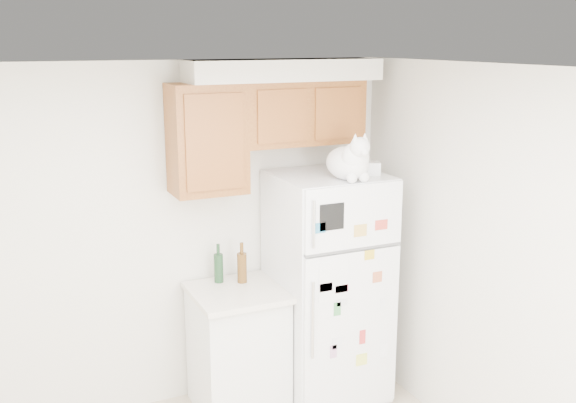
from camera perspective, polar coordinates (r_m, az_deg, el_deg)
room_shell at (r=3.11m, az=-4.44°, el=-4.52°), size 3.84×4.04×2.52m
refrigerator at (r=5.02m, az=3.40°, el=-7.24°), size 0.76×0.78×1.70m
base_counter at (r=4.98m, az=-4.28°, el=-12.31°), size 0.64×0.64×0.92m
cat at (r=4.59m, az=5.30°, el=3.40°), size 0.33×0.49×0.34m
storage_box_back at (r=4.89m, az=5.46°, el=3.09°), size 0.22×0.19×0.10m
storage_box_front at (r=4.81m, az=6.87°, el=2.81°), size 0.18×0.16×0.09m
bottle_green at (r=4.90m, az=-5.91°, el=-5.21°), size 0.07×0.07×0.29m
bottle_amber at (r=4.87m, az=-3.93°, el=-5.19°), size 0.07×0.07×0.30m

